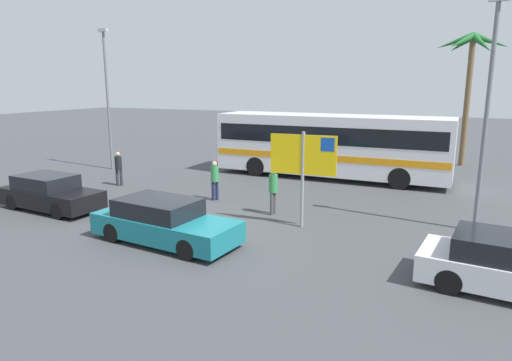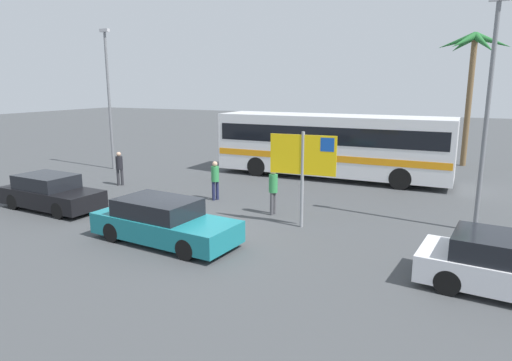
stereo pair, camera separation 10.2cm
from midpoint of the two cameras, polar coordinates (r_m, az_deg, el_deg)
name	(u,v)px [view 2 (the right image)]	position (r m, az deg, el deg)	size (l,w,h in m)	color
ground	(194,235)	(14.48, -7.67, -6.88)	(120.00, 120.00, 0.00)	#424447
bus_front_coach	(332,143)	(23.02, 9.70, 4.72)	(11.60, 2.72, 3.17)	white
ferry_sign	(304,159)	(14.66, 6.34, 2.78)	(2.20, 0.23, 3.20)	gray
car_black	(51,193)	(18.79, -24.50, -1.43)	(4.24, 1.90, 1.32)	black
car_white	(510,267)	(11.89, 29.81, -9.49)	(4.19, 2.17, 1.32)	silver
car_teal	(163,222)	(13.84, -11.50, -5.15)	(4.73, 2.17, 1.32)	#19757F
pedestrian_crossing_lot	(273,187)	(16.30, 2.38, -0.88)	(0.32, 0.32, 1.73)	#4C4C51
pedestrian_by_bus	(119,166)	(22.00, -16.84, 1.79)	(0.32, 0.32, 1.60)	#2D2D33
pedestrian_near_sign	(215,177)	(18.44, -5.06, 0.39)	(0.32, 0.32, 1.62)	#1E2347
lamp_post_left_side	(488,109)	(15.73, 27.52, 8.09)	(0.56, 0.20, 7.25)	slate
lamp_post_right_side	(109,95)	(26.20, -18.10, 10.30)	(0.56, 0.20, 7.57)	slate
palm_tree_seaside	(473,58)	(28.80, 25.92, 13.86)	(3.91, 3.42, 7.53)	brown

